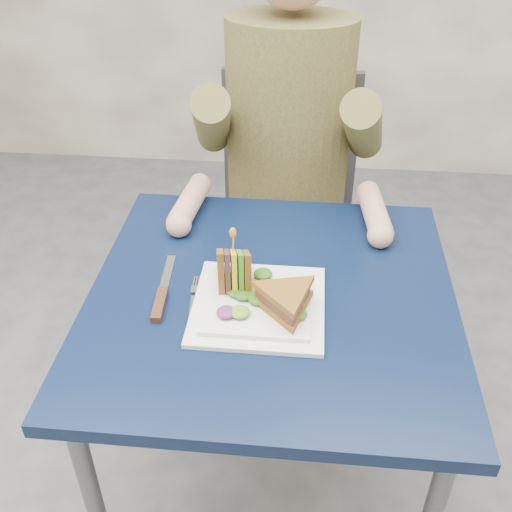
# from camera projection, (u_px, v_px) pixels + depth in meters

# --- Properties ---
(ground) EXTENTS (4.00, 4.00, 0.00)m
(ground) POSITION_uv_depth(u_px,v_px,m) (268.00, 496.00, 1.66)
(ground) COLOR #535356
(ground) RESTS_ON ground
(table) EXTENTS (0.75, 0.75, 0.73)m
(table) POSITION_uv_depth(u_px,v_px,m) (271.00, 321.00, 1.28)
(table) COLOR black
(table) RESTS_ON ground
(chair) EXTENTS (0.42, 0.40, 0.93)m
(chair) POSITION_uv_depth(u_px,v_px,m) (287.00, 203.00, 1.89)
(chair) COLOR #47474C
(chair) RESTS_ON ground
(diner) EXTENTS (0.54, 0.59, 0.74)m
(diner) POSITION_uv_depth(u_px,v_px,m) (289.00, 103.00, 1.58)
(diner) COLOR #4D4623
(diner) RESTS_ON chair
(plate) EXTENTS (0.26, 0.26, 0.02)m
(plate) POSITION_uv_depth(u_px,v_px,m) (259.00, 304.00, 1.19)
(plate) COLOR white
(plate) RESTS_ON table
(sandwich_flat) EXTENTS (0.21, 0.21, 0.05)m
(sandwich_flat) POSITION_uv_depth(u_px,v_px,m) (286.00, 300.00, 1.14)
(sandwich_flat) COLOR brown
(sandwich_flat) RESTS_ON plate
(sandwich_upright) EXTENTS (0.09, 0.15, 0.15)m
(sandwich_upright) POSITION_uv_depth(u_px,v_px,m) (234.00, 271.00, 1.20)
(sandwich_upright) COLOR brown
(sandwich_upright) RESTS_ON plate
(fork) EXTENTS (0.03, 0.18, 0.01)m
(fork) POSITION_uv_depth(u_px,v_px,m) (193.00, 306.00, 1.19)
(fork) COLOR silver
(fork) RESTS_ON table
(knife) EXTENTS (0.03, 0.22, 0.02)m
(knife) POSITION_uv_depth(u_px,v_px,m) (161.00, 298.00, 1.21)
(knife) COLOR silver
(knife) RESTS_ON table
(toothpick) EXTENTS (0.01, 0.01, 0.06)m
(toothpick) POSITION_uv_depth(u_px,v_px,m) (233.00, 245.00, 1.16)
(toothpick) COLOR tan
(toothpick) RESTS_ON sandwich_upright
(toothpick_frill) EXTENTS (0.01, 0.01, 0.02)m
(toothpick_frill) POSITION_uv_depth(u_px,v_px,m) (233.00, 233.00, 1.15)
(toothpick_frill) COLOR orange
(toothpick_frill) RESTS_ON sandwich_upright
(lettuce_spill) EXTENTS (0.15, 0.13, 0.02)m
(lettuce_spill) POSITION_uv_depth(u_px,v_px,m) (262.00, 293.00, 1.18)
(lettuce_spill) COLOR #337A14
(lettuce_spill) RESTS_ON plate
(onion_ring) EXTENTS (0.04, 0.04, 0.02)m
(onion_ring) POSITION_uv_depth(u_px,v_px,m) (266.00, 293.00, 1.18)
(onion_ring) COLOR #9E4C7A
(onion_ring) RESTS_ON plate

